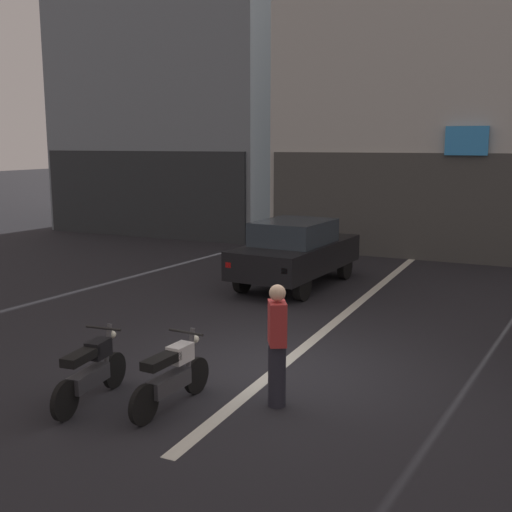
{
  "coord_description": "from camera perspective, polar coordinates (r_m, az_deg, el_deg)",
  "views": [
    {
      "loc": [
        3.65,
        -8.45,
        3.48
      ],
      "look_at": [
        -1.25,
        2.0,
        1.4
      ],
      "focal_mm": 43.98,
      "sensor_mm": 36.0,
      "label": 1
    }
  ],
  "objects": [
    {
      "name": "ground_plane",
      "position": [
        9.84,
        1.67,
        -10.5
      ],
      "size": [
        120.0,
        120.0,
        0.0
      ],
      "primitive_type": "plane",
      "color": "#232328"
    },
    {
      "name": "motorcycle_white_row_left_mid",
      "position": [
        8.52,
        -7.64,
        -10.65
      ],
      "size": [
        0.55,
        1.67,
        0.98
      ],
      "color": "black",
      "rests_on": "ground"
    },
    {
      "name": "lane_centre_line",
      "position": [
        15.3,
        10.67,
        -3.09
      ],
      "size": [
        0.2,
        18.0,
        0.01
      ],
      "primitive_type": "cube",
      "color": "silver",
      "rests_on": "ground"
    },
    {
      "name": "car_black_crossing_near",
      "position": [
        15.38,
        3.63,
        0.48
      ],
      "size": [
        2.06,
        4.22,
        1.64
      ],
      "color": "black",
      "rests_on": "ground"
    },
    {
      "name": "person_by_motorcycles",
      "position": [
        8.37,
        1.93,
        -8.07
      ],
      "size": [
        0.37,
        0.42,
        1.67
      ],
      "color": "#23232D",
      "rests_on": "ground"
    },
    {
      "name": "building_mid_block",
      "position": [
        23.59,
        15.47,
        18.53
      ],
      "size": [
        8.5,
        8.0,
        14.1
      ],
      "color": "silver",
      "rests_on": "ground"
    },
    {
      "name": "motorcycle_black_row_leftmost",
      "position": [
        8.89,
        -14.76,
        -10.01
      ],
      "size": [
        0.55,
        1.67,
        0.98
      ],
      "color": "black",
      "rests_on": "ground"
    }
  ]
}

